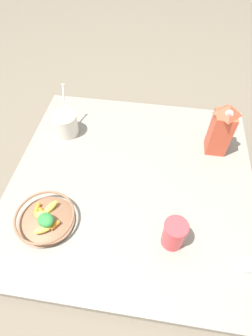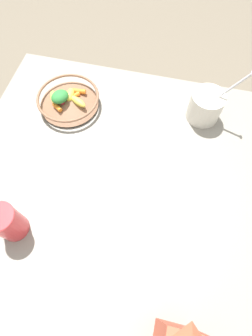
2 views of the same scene
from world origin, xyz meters
name	(u,v)px [view 2 (image 2 of 2)]	position (x,y,z in m)	size (l,w,h in m)	color
ground_plane	(116,196)	(0.00, 0.00, 0.00)	(6.00, 6.00, 0.00)	#665B4C
countertop	(116,193)	(0.00, 0.00, 0.02)	(1.08, 1.08, 0.05)	gray
fruit_bowl	(68,100)	(-0.31, -0.26, 0.08)	(0.23, 0.23, 0.08)	brown
yogurt_tub	(206,105)	(-0.37, 0.24, 0.11)	(0.12, 0.16, 0.23)	silver
drinking_cup	(7,222)	(0.19, -0.27, 0.11)	(0.09, 0.09, 0.13)	#DB383D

